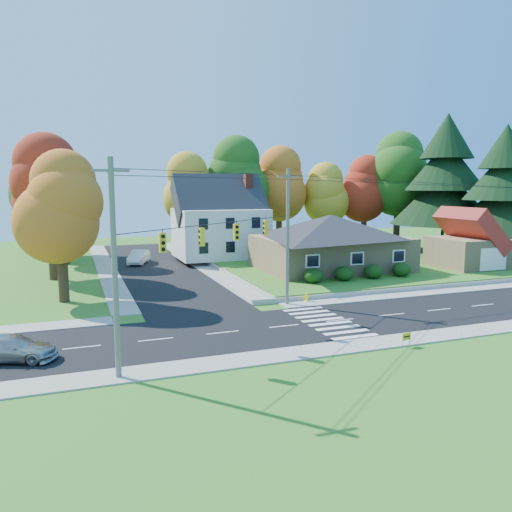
{
  "coord_description": "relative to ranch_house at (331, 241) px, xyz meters",
  "views": [
    {
      "loc": [
        -16.18,
        -27.86,
        8.74
      ],
      "look_at": [
        -2.92,
        8.0,
        3.35
      ],
      "focal_mm": 35.0,
      "sensor_mm": 36.0,
      "label": 1
    }
  ],
  "objects": [
    {
      "name": "sidewalk_north",
      "position": [
        -8.0,
        -11.0,
        -3.23
      ],
      "size": [
        90.0,
        2.0,
        0.08
      ],
      "primitive_type": "cube",
      "color": "#9C9A90",
      "rests_on": "ground"
    },
    {
      "name": "tree_west_0",
      "position": [
        -25.0,
        -4.0,
        3.89
      ],
      "size": [
        6.16,
        6.16,
        11.47
      ],
      "color": "#3F2A19",
      "rests_on": "ground"
    },
    {
      "name": "tree_lot_2",
      "position": [
        2.0,
        18.0,
        5.7
      ],
      "size": [
        7.28,
        7.28,
        13.56
      ],
      "color": "#3F2A19",
      "rests_on": "lawn"
    },
    {
      "name": "tree_lot_3",
      "position": [
        8.0,
        17.0,
        4.39
      ],
      "size": [
        6.16,
        6.16,
        11.47
      ],
      "color": "#3F2A19",
      "rests_on": "lawn"
    },
    {
      "name": "tree_west_2",
      "position": [
        -25.0,
        16.0,
        4.54
      ],
      "size": [
        6.72,
        6.72,
        12.51
      ],
      "color": "#3F2A19",
      "rests_on": "ground"
    },
    {
      "name": "road_cross",
      "position": [
        -16.0,
        10.0,
        -3.25
      ],
      "size": [
        8.0,
        44.0,
        0.02
      ],
      "primitive_type": "cube",
      "color": "black",
      "rests_on": "ground"
    },
    {
      "name": "road_main",
      "position": [
        -8.0,
        -16.0,
        -3.26
      ],
      "size": [
        90.0,
        8.0,
        0.02
      ],
      "primitive_type": "cube",
      "color": "black",
      "rests_on": "ground"
    },
    {
      "name": "tree_lot_5",
      "position": [
        18.0,
        14.0,
        7.0
      ],
      "size": [
        8.4,
        8.4,
        15.64
      ],
      "color": "#3F2A19",
      "rests_on": "lawn"
    },
    {
      "name": "conifer_east_b",
      "position": [
        20.0,
        -2.0,
        5.01
      ],
      "size": [
        11.2,
        11.2,
        14.84
      ],
      "color": "#3F2A19",
      "rests_on": "lawn"
    },
    {
      "name": "conifer_east_a",
      "position": [
        19.0,
        6.0,
        6.12
      ],
      "size": [
        12.8,
        12.8,
        16.96
      ],
      "color": "#3F2A19",
      "rests_on": "lawn"
    },
    {
      "name": "tree_lot_1",
      "position": [
        -4.0,
        17.0,
        6.35
      ],
      "size": [
        7.84,
        7.84,
        14.6
      ],
      "color": "#3F2A19",
      "rests_on": "lawn"
    },
    {
      "name": "garage",
      "position": [
        14.0,
        -4.01,
        -0.42
      ],
      "size": [
        7.3,
        6.3,
        4.6
      ],
      "color": "tan",
      "rests_on": "lawn"
    },
    {
      "name": "white_car",
      "position": [
        -17.31,
        12.88,
        -2.49
      ],
      "size": [
        3.14,
        4.86,
        1.51
      ],
      "primitive_type": "imported",
      "rotation": [
        0.0,
        0.0,
        -0.37
      ],
      "color": "silver",
      "rests_on": "road_cross"
    },
    {
      "name": "tree_lot_4",
      "position": [
        14.0,
        16.0,
        5.04
      ],
      "size": [
        6.72,
        6.72,
        12.51
      ],
      "color": "#3F2A19",
      "rests_on": "lawn"
    },
    {
      "name": "tree_west_1",
      "position": [
        -26.0,
        6.0,
        5.2
      ],
      "size": [
        7.28,
        7.28,
        13.56
      ],
      "color": "#3F2A19",
      "rests_on": "ground"
    },
    {
      "name": "traffic_infrastructure",
      "position": [
        -8.15,
        -14.65,
        1.88
      ],
      "size": [
        38.1,
        10.66,
        10.0
      ],
      "color": "#666059",
      "rests_on": "ground"
    },
    {
      "name": "hedge_row",
      "position": [
        -0.5,
        -6.2,
        -2.13
      ],
      "size": [
        10.7,
        1.7,
        1.27
      ],
      "color": "#163A10",
      "rests_on": "lawn"
    },
    {
      "name": "fire_hydrant",
      "position": [
        -7.75,
        -10.52,
        -2.89
      ],
      "size": [
        0.44,
        0.35,
        0.78
      ],
      "color": "#FFF908",
      "rests_on": "ground"
    },
    {
      "name": "ranch_house",
      "position": [
        0.0,
        0.0,
        0.0
      ],
      "size": [
        14.6,
        10.6,
        5.4
      ],
      "color": "tan",
      "rests_on": "lawn"
    },
    {
      "name": "sidewalk_south",
      "position": [
        -8.0,
        -21.0,
        -3.23
      ],
      "size": [
        90.0,
        2.0,
        0.08
      ],
      "primitive_type": "cube",
      "color": "#9C9A90",
      "rests_on": "ground"
    },
    {
      "name": "silver_sedan",
      "position": [
        -27.31,
        -16.97,
        -2.6
      ],
      "size": [
        4.8,
        3.31,
        1.29
      ],
      "primitive_type": "imported",
      "rotation": [
        0.0,
        0.0,
        1.2
      ],
      "color": "#A7A7A7",
      "rests_on": "road_main"
    },
    {
      "name": "colonial_house",
      "position": [
        -7.96,
        12.0,
        1.32
      ],
      "size": [
        10.4,
        8.4,
        9.6
      ],
      "color": "silver",
      "rests_on": "lawn"
    },
    {
      "name": "lawn",
      "position": [
        5.0,
        5.0,
        -3.02
      ],
      "size": [
        30.0,
        30.0,
        0.5
      ],
      "primitive_type": "cube",
      "color": "#3D7923",
      "rests_on": "ground"
    },
    {
      "name": "tree_west_3",
      "position": [
        -27.0,
        24.0,
        5.85
      ],
      "size": [
        7.84,
        7.84,
        14.6
      ],
      "color": "#3F2A19",
      "rests_on": "ground"
    },
    {
      "name": "tree_lot_0",
      "position": [
        -10.0,
        18.0,
        5.04
      ],
      "size": [
        6.72,
        6.72,
        12.51
      ],
      "color": "#3F2A19",
      "rests_on": "lawn"
    },
    {
      "name": "ground",
      "position": [
        -8.0,
        -16.0,
        -3.27
      ],
      "size": [
        120.0,
        120.0,
        0.0
      ],
      "primitive_type": "plane",
      "color": "#3D7923"
    },
    {
      "name": "yard_sign",
      "position": [
        -7.29,
        -21.97,
        -2.71
      ],
      "size": [
        0.61,
        0.14,
        0.77
      ],
      "color": "black",
      "rests_on": "ground"
    }
  ]
}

